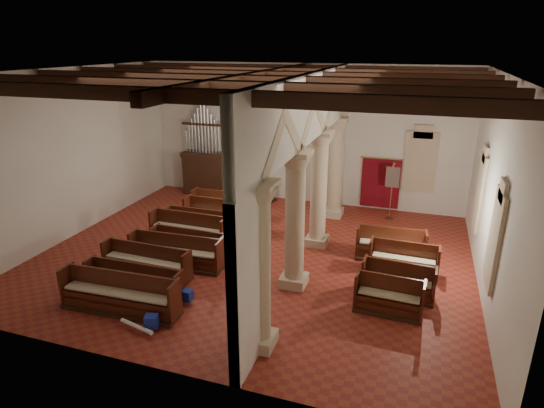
{
  "coord_description": "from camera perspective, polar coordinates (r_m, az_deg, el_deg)",
  "views": [
    {
      "loc": [
        4.95,
        -13.01,
        6.8
      ],
      "look_at": [
        0.46,
        0.5,
        1.72
      ],
      "focal_mm": 30.0,
      "sensor_mm": 36.0,
      "label": 1
    }
  ],
  "objects": [
    {
      "name": "nave_pew_7",
      "position": [
        17.64,
        -6.18,
        -1.88
      ],
      "size": [
        3.14,
        0.8,
        1.11
      ],
      "rotation": [
        0.0,
        0.0,
        -0.02
      ],
      "color": "#371D11",
      "rests_on": "floor"
    },
    {
      "name": "floor",
      "position": [
        15.49,
        -2.2,
        -6.43
      ],
      "size": [
        14.0,
        14.0,
        0.0
      ],
      "primitive_type": "plane",
      "color": "maroon",
      "rests_on": "ground"
    },
    {
      "name": "nave_pew_8",
      "position": [
        18.62,
        -5.68,
        -0.71
      ],
      "size": [
        3.0,
        0.75,
        1.09
      ],
      "rotation": [
        0.0,
        0.0,
        -0.01
      ],
      "color": "#371D11",
      "rests_on": "floor"
    },
    {
      "name": "window_back",
      "position": [
        19.54,
        18.09,
        5.03
      ],
      "size": [
        1.0,
        0.03,
        2.2
      ],
      "primitive_type": "cube",
      "color": "#367A5F",
      "rests_on": "wall_back"
    },
    {
      "name": "window_right_a",
      "position": [
        12.56,
        26.35,
        -4.03
      ],
      "size": [
        0.03,
        1.0,
        2.2
      ],
      "primitive_type": "cube",
      "color": "#367A5F",
      "rests_on": "wall_right"
    },
    {
      "name": "wall_left",
      "position": [
        18.07,
        -23.72,
        5.83
      ],
      "size": [
        0.02,
        12.0,
        6.0
      ],
      "primitive_type": "cube",
      "color": "beige",
      "rests_on": "floor"
    },
    {
      "name": "nave_pew_4",
      "position": [
        15.36,
        -10.34,
        -5.63
      ],
      "size": [
        2.62,
        0.7,
        1.0
      ],
      "rotation": [
        0.0,
        0.0,
        -0.01
      ],
      "color": "#371D11",
      "rests_on": "floor"
    },
    {
      "name": "dossal_curtain",
      "position": [
        19.8,
        13.45,
        2.55
      ],
      "size": [
        1.8,
        0.07,
        2.17
      ],
      "color": "maroon",
      "rests_on": "floor"
    },
    {
      "name": "wall_back",
      "position": [
        20.0,
        3.79,
        8.64
      ],
      "size": [
        14.0,
        0.02,
        6.0
      ],
      "primitive_type": "cube",
      "color": "beige",
      "rests_on": "floor"
    },
    {
      "name": "hymnal_box_b",
      "position": [
        12.93,
        -10.63,
        -11.18
      ],
      "size": [
        0.32,
        0.27,
        0.3
      ],
      "primitive_type": "cube",
      "rotation": [
        0.0,
        0.0,
        -0.09
      ],
      "color": "#16299C",
      "rests_on": "floor"
    },
    {
      "name": "nave_pew_6",
      "position": [
        17.23,
        -9.18,
        -2.74
      ],
      "size": [
        2.57,
        0.68,
        0.96
      ],
      "rotation": [
        0.0,
        0.0,
        0.02
      ],
      "color": "#371D11",
      "rests_on": "floor"
    },
    {
      "name": "nave_pew_5",
      "position": [
        16.45,
        -10.36,
        -3.7
      ],
      "size": [
        2.88,
        0.79,
        1.13
      ],
      "rotation": [
        0.0,
        0.0,
        -0.01
      ],
      "color": "#371D11",
      "rests_on": "floor"
    },
    {
      "name": "nave_pew_1",
      "position": [
        13.6,
        -16.88,
        -9.8
      ],
      "size": [
        2.96,
        0.67,
        0.96
      ],
      "rotation": [
        0.0,
        0.0,
        0.01
      ],
      "color": "#371D11",
      "rests_on": "floor"
    },
    {
      "name": "nave_pew_0",
      "position": [
        12.98,
        -18.52,
        -11.26
      ],
      "size": [
        3.35,
        0.86,
        1.1
      ],
      "rotation": [
        0.0,
        0.0,
        0.04
      ],
      "color": "#371D11",
      "rests_on": "floor"
    },
    {
      "name": "arcade",
      "position": [
        13.77,
        4.68,
        5.96
      ],
      "size": [
        0.9,
        11.9,
        6.0
      ],
      "color": "#C6B593",
      "rests_on": "floor"
    },
    {
      "name": "aisle_pew_1",
      "position": [
        13.5,
        15.49,
        -9.79
      ],
      "size": [
        2.05,
        0.79,
        1.0
      ],
      "rotation": [
        0.0,
        0.0,
        -0.06
      ],
      "color": "#371D11",
      "rests_on": "floor"
    },
    {
      "name": "wall_right",
      "position": [
        13.7,
        26.22,
        1.46
      ],
      "size": [
        0.02,
        12.0,
        6.0
      ],
      "primitive_type": "cube",
      "color": "beige",
      "rests_on": "floor"
    },
    {
      "name": "hymnal_box_a",
      "position": [
        12.04,
        -14.88,
        -14.03
      ],
      "size": [
        0.38,
        0.34,
        0.32
      ],
      "primitive_type": "cube",
      "rotation": [
        0.0,
        0.0,
        0.28
      ],
      "color": "navy",
      "rests_on": "floor"
    },
    {
      "name": "window_right_b",
      "position": [
        16.3,
        24.75,
        1.38
      ],
      "size": [
        0.03,
        1.0,
        2.2
      ],
      "primitive_type": "cube",
      "color": "#367A5F",
      "rests_on": "wall_right"
    },
    {
      "name": "aisle_pew_0",
      "position": [
        12.67,
        14.41,
        -11.69
      ],
      "size": [
        1.81,
        0.77,
        1.02
      ],
      "rotation": [
        0.0,
        0.0,
        -0.05
      ],
      "color": "#371D11",
      "rests_on": "floor"
    },
    {
      "name": "aisle_pew_2",
      "position": [
        14.7,
        16.12,
        -7.24
      ],
      "size": [
        2.09,
        0.74,
        1.04
      ],
      "rotation": [
        0.0,
        0.0,
        -0.02
      ],
      "color": "#371D11",
      "rests_on": "floor"
    },
    {
      "name": "wall_front",
      "position": [
        9.38,
        -15.42,
        -5.02
      ],
      "size": [
        14.0,
        0.02,
        6.0
      ],
      "primitive_type": "cube",
      "color": "beige",
      "rests_on": "floor"
    },
    {
      "name": "lectern",
      "position": [
        20.51,
        -0.08,
        1.57
      ],
      "size": [
        0.5,
        0.52,
        1.07
      ],
      "rotation": [
        0.0,
        0.0,
        -0.26
      ],
      "color": "#352310",
      "rests_on": "floor"
    },
    {
      "name": "pipe_organ",
      "position": [
        21.48,
        -8.39,
        4.78
      ],
      "size": [
        2.1,
        0.85,
        4.4
      ],
      "color": "#371D11",
      "rests_on": "floor"
    },
    {
      "name": "hymnal_box_c",
      "position": [
        14.62,
        -3.52,
        -6.96
      ],
      "size": [
        0.37,
        0.32,
        0.33
      ],
      "primitive_type": "cube",
      "rotation": [
        0.0,
        0.0,
        0.17
      ],
      "color": "navy",
      "rests_on": "floor"
    },
    {
      "name": "ceiling_beams",
      "position": [
        13.95,
        -2.52,
        15.58
      ],
      "size": [
        13.8,
        11.8,
        0.3
      ],
      "primitive_type": null,
      "color": "#371D11",
      "rests_on": "wall_back"
    },
    {
      "name": "tube_heater_b",
      "position": [
        14.38,
        -16.99,
        -8.82
      ],
      "size": [
        1.14,
        0.28,
        0.11
      ],
      "primitive_type": "cylinder",
      "rotation": [
        0.0,
        1.57,
        0.15
      ],
      "color": "white",
      "rests_on": "floor"
    },
    {
      "name": "ceiling",
      "position": [
        13.94,
        -2.53,
        16.32
      ],
      "size": [
        14.0,
        14.0,
        0.0
      ],
      "primitive_type": "plane",
      "rotation": [
        3.14,
        0.0,
        0.0
      ],
      "color": "black",
      "rests_on": "wall_back"
    },
    {
      "name": "nave_pew_2",
      "position": [
        14.57,
        -15.45,
        -7.51
      ],
      "size": [
        2.91,
        0.74,
        1.0
      ],
      "rotation": [
        0.0,
        0.0,
        -0.03
      ],
      "color": "#371D11",
      "rests_on": "floor"
    },
    {
      "name": "tube_heater_a",
      "position": [
        12.13,
        -16.64,
        -14.5
      ],
      "size": [
        1.05,
        0.35,
        0.11
      ],
      "primitive_type": "cylinder",
      "rotation": [
        0.0,
        1.57,
        -0.23
      ],
      "color": "white",
      "rests_on": "floor"
    },
    {
      "name": "processional_banner",
      "position": [
        18.93,
        14.65,
        0.47
      ],
      "size": [
        0.54,
        0.69,
        2.35
      ],
      "rotation": [
        0.0,
        0.0,
        -0.1
      ],
      "color": "#371D11",
      "rests_on": "floor"
    },
    {
      "name": "nave_pew_3",
      "position": [
        14.93,
        -11.95,
        -6.45
      ],
      "size": [
        3.09,
        0.84,
        1.05
      ],
      "rotation": [
        0.0,
        0.0,
        0.05
      ],
      "color": "#371D11",
      "rests_on": "floor"
    },
    {
      "name": "aisle_pew_3",
      "position": [
        15.52,
        14.61,
        -5.55
      ],
      "size": [
        2.26,
        0.87,
        1.09
      ],
      "rotation": [
        0.0,
        0.0,
        0.06
      ],
      "color": "#371D11",
      "rests_on": "floor"
    }
  ]
}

